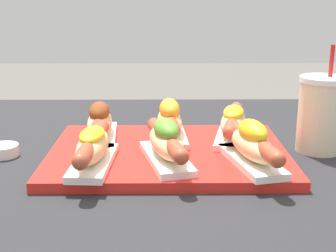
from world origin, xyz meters
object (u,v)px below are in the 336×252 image
object	(u,v)px
drink_cup	(321,114)
hot_dog_0	(93,147)
hot_dog_3	(100,123)
hot_dog_4	(170,120)
hot_dog_5	(233,123)
hot_dog_1	(166,142)
sauce_bowl	(3,150)
hot_dog_2	(252,145)
serving_tray	(168,154)

from	to	relation	value
drink_cup	hot_dog_0	bearing A→B (deg)	-163.58
hot_dog_0	hot_dog_3	size ratio (longest dim) A/B	1.00
hot_dog_4	hot_dog_5	world-z (taller)	hot_dog_4
hot_dog_1	hot_dog_4	distance (m)	0.14
sauce_bowl	hot_dog_2	bearing A→B (deg)	-11.85
hot_dog_1	sauce_bowl	xyz separation A→B (m)	(-0.31, 0.08, -0.04)
hot_dog_0	hot_dog_4	size ratio (longest dim) A/B	1.00
hot_dog_2	drink_cup	xyz separation A→B (m)	(0.15, 0.12, 0.02)
hot_dog_1	hot_dog_4	world-z (taller)	hot_dog_4
hot_dog_3	hot_dog_5	size ratio (longest dim) A/B	1.02
sauce_bowl	hot_dog_4	bearing A→B (deg)	10.34
hot_dog_4	hot_dog_1	bearing A→B (deg)	-93.10
hot_dog_4	sauce_bowl	world-z (taller)	hot_dog_4
hot_dog_0	hot_dog_4	distance (m)	0.20
hot_dog_2	hot_dog_5	xyz separation A→B (m)	(-0.01, 0.14, -0.00)
hot_dog_2	hot_dog_3	size ratio (longest dim) A/B	0.98
hot_dog_0	hot_dog_2	xyz separation A→B (m)	(0.27, 0.00, 0.00)
hot_dog_4	drink_cup	world-z (taller)	drink_cup
drink_cup	serving_tray	bearing A→B (deg)	-171.54
hot_dog_3	hot_dog_0	bearing A→B (deg)	-87.24
hot_dog_1	sauce_bowl	bearing A→B (deg)	165.31
hot_dog_4	drink_cup	size ratio (longest dim) A/B	1.02
hot_dog_4	sauce_bowl	xyz separation A→B (m)	(-0.32, -0.06, -0.04)
hot_dog_1	hot_dog_3	distance (m)	0.18
hot_dog_0	drink_cup	bearing A→B (deg)	16.42
serving_tray	hot_dog_3	world-z (taller)	hot_dog_3
hot_dog_5	sauce_bowl	bearing A→B (deg)	-174.10
hot_dog_5	drink_cup	size ratio (longest dim) A/B	1.00
hot_dog_1	drink_cup	bearing A→B (deg)	19.66
sauce_bowl	hot_dog_3	bearing A→B (deg)	13.85
serving_tray	hot_dog_0	bearing A→B (deg)	-147.66
hot_dog_4	drink_cup	bearing A→B (deg)	-6.32
hot_dog_1	hot_dog_0	bearing A→B (deg)	-171.85
hot_dog_1	hot_dog_4	size ratio (longest dim) A/B	0.98
hot_dog_1	hot_dog_2	world-z (taller)	hot_dog_2
hot_dog_4	hot_dog_5	bearing A→B (deg)	-5.47
hot_dog_1	hot_dog_5	distance (m)	0.18
serving_tray	sauce_bowl	world-z (taller)	sauce_bowl
hot_dog_3	hot_dog_5	distance (m)	0.26
hot_dog_0	sauce_bowl	distance (m)	0.21
hot_dog_2	hot_dog_0	bearing A→B (deg)	-179.26
hot_dog_1	hot_dog_4	xyz separation A→B (m)	(0.01, 0.14, 0.00)
hot_dog_2	hot_dog_4	distance (m)	0.21
hot_dog_2	hot_dog_3	world-z (taller)	hot_dog_2
hot_dog_3	hot_dog_4	distance (m)	0.14
serving_tray	hot_dog_2	bearing A→B (deg)	-28.66
hot_dog_1	hot_dog_3	xyz separation A→B (m)	(-0.13, 0.13, 0.00)
hot_dog_1	serving_tray	bearing A→B (deg)	86.43
hot_dog_5	drink_cup	world-z (taller)	drink_cup
hot_dog_3	sauce_bowl	bearing A→B (deg)	-166.15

